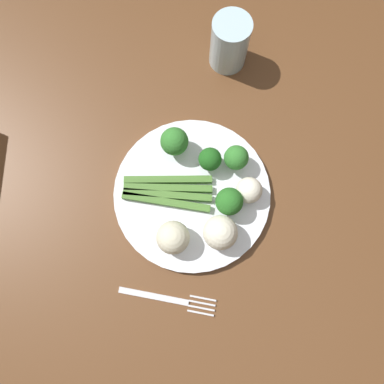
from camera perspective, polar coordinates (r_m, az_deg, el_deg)
name	(u,v)px	position (r m, az deg, el deg)	size (l,w,h in m)	color
ground_plane	(206,231)	(1.37, 2.34, -6.26)	(6.00, 6.00, 0.02)	tan
dining_table	(219,194)	(0.74, 4.32, -0.30)	(1.29, 0.96, 0.73)	brown
plate	(192,194)	(0.63, 0.00, -0.26)	(0.28, 0.28, 0.01)	white
asparagus_bundle	(168,192)	(0.62, -3.99, 0.06)	(0.06, 0.16, 0.01)	#47752D
broccoli_left	(229,202)	(0.59, 6.05, -1.56)	(0.05, 0.05, 0.06)	#568E33
broccoli_outer_edge	(210,159)	(0.61, 2.93, 5.31)	(0.04, 0.04, 0.05)	#4C7F2B
broccoli_back	(174,142)	(0.61, -2.86, 8.16)	(0.05, 0.05, 0.06)	#609E3D
broccoli_front_left	(236,158)	(0.61, 7.18, 5.53)	(0.04, 0.04, 0.05)	#609E3D
cauliflower_front	(220,232)	(0.58, 4.61, -6.56)	(0.06, 0.06, 0.06)	silver
cauliflower_near_center	(249,190)	(0.61, 9.22, 0.28)	(0.05, 0.05, 0.05)	white
cauliflower_edge	(173,237)	(0.58, -3.09, -7.37)	(0.06, 0.06, 0.06)	beige
fork	(169,299)	(0.62, -3.82, -16.92)	(0.05, 0.17, 0.00)	silver
water_glass	(230,43)	(0.71, 6.10, 22.86)	(0.07, 0.07, 0.10)	silver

